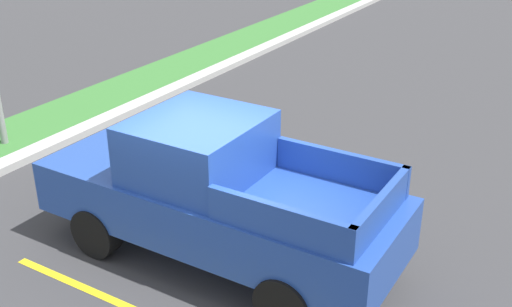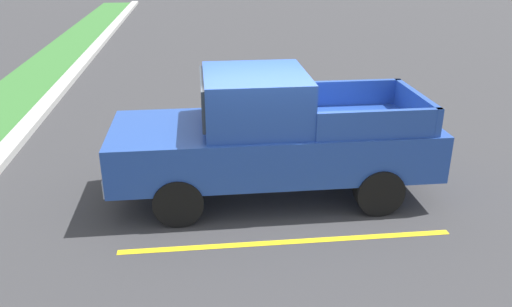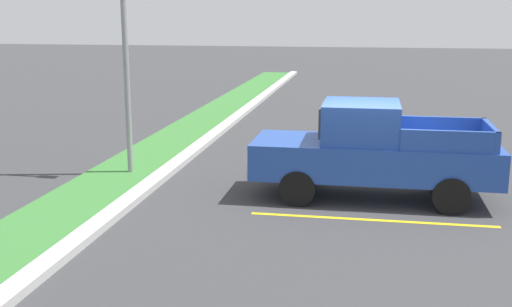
# 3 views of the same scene
# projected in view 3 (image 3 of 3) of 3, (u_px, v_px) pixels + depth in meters

# --- Properties ---
(ground_plane) EXTENTS (120.00, 120.00, 0.00)m
(ground_plane) POSITION_uv_depth(u_px,v_px,m) (369.00, 199.00, 13.75)
(ground_plane) COLOR #38383A
(parking_line_near) EXTENTS (0.12, 4.80, 0.01)m
(parking_line_near) POSITION_uv_depth(u_px,v_px,m) (372.00, 220.00, 12.38)
(parking_line_near) COLOR yellow
(parking_line_near) RESTS_ON ground
(parking_line_far) EXTENTS (0.12, 4.80, 0.01)m
(parking_line_far) POSITION_uv_depth(u_px,v_px,m) (372.00, 179.00, 15.36)
(parking_line_far) COLOR yellow
(parking_line_far) RESTS_ON ground
(curb_strip) EXTENTS (56.00, 0.40, 0.15)m
(curb_strip) POSITION_uv_depth(u_px,v_px,m) (149.00, 185.00, 14.60)
(curb_strip) COLOR #B2B2AD
(curb_strip) RESTS_ON ground
(grass_median) EXTENTS (56.00, 1.80, 0.06)m
(grass_median) POSITION_uv_depth(u_px,v_px,m) (104.00, 185.00, 14.80)
(grass_median) COLOR #387533
(grass_median) RESTS_ON ground
(pickup_truck_main) EXTENTS (2.00, 5.24, 2.10)m
(pickup_truck_main) POSITION_uv_depth(u_px,v_px,m) (372.00, 151.00, 13.65)
(pickup_truck_main) COLOR black
(pickup_truck_main) RESTS_ON ground
(street_light) EXTENTS (0.24, 1.49, 6.41)m
(street_light) POSITION_uv_depth(u_px,v_px,m) (131.00, 22.00, 15.06)
(street_light) COLOR gray
(street_light) RESTS_ON ground
(traffic_cone) EXTENTS (0.36, 0.36, 0.60)m
(traffic_cone) POSITION_uv_depth(u_px,v_px,m) (366.00, 159.00, 16.25)
(traffic_cone) COLOR orange
(traffic_cone) RESTS_ON ground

